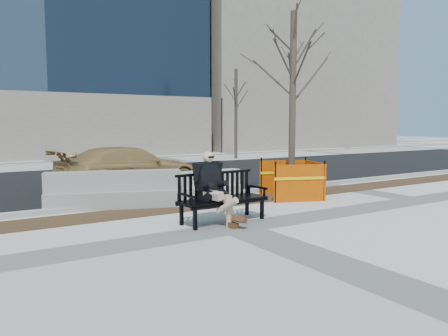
{
  "coord_description": "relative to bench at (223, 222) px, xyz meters",
  "views": [
    {
      "loc": [
        -4.96,
        -7.46,
        2.18
      ],
      "look_at": [
        0.45,
        1.21,
        1.13
      ],
      "focal_mm": 35.05,
      "sensor_mm": 36.0,
      "label": 1
    }
  ],
  "objects": [
    {
      "name": "ground",
      "position": [
        -0.05,
        -0.61,
        0.0
      ],
      "size": [
        120.0,
        120.0,
        0.0
      ],
      "primitive_type": "plane",
      "color": "beige",
      "rests_on": "ground"
    },
    {
      "name": "mulch_strip",
      "position": [
        -0.05,
        1.99,
        0.0
      ],
      "size": [
        40.0,
        1.2,
        0.02
      ],
      "primitive_type": "cube",
      "color": "#47301C",
      "rests_on": "ground"
    },
    {
      "name": "asphalt_street",
      "position": [
        -0.05,
        8.19,
        0.0
      ],
      "size": [
        60.0,
        10.4,
        0.01
      ],
      "primitive_type": "cube",
      "color": "black",
      "rests_on": "ground"
    },
    {
      "name": "curb",
      "position": [
        -0.05,
        2.94,
        0.06
      ],
      "size": [
        60.0,
        0.25,
        0.12
      ],
      "primitive_type": "cube",
      "color": "#9E9B93",
      "rests_on": "ground"
    },
    {
      "name": "building_right",
      "position": [
        21.95,
        25.39,
        12.5
      ],
      "size": [
        20.0,
        12.0,
        25.0
      ],
      "primitive_type": "cube",
      "color": "gray",
      "rests_on": "ground"
    },
    {
      "name": "bench",
      "position": [
        0.0,
        0.0,
        0.0
      ],
      "size": [
        2.12,
        0.89,
        1.1
      ],
      "primitive_type": null,
      "rotation": [
        0.0,
        0.0,
        0.07
      ],
      "color": "black",
      "rests_on": "ground"
    },
    {
      "name": "seated_man",
      "position": [
        -0.28,
        0.04,
        0.0
      ],
      "size": [
        0.75,
        1.17,
        1.57
      ],
      "primitive_type": null,
      "rotation": [
        0.0,
        0.0,
        0.07
      ],
      "color": "black",
      "rests_on": "ground"
    },
    {
      "name": "tree_fence",
      "position": [
        3.36,
        1.62,
        0.0
      ],
      "size": [
        2.95,
        2.95,
        5.7
      ],
      "primitive_type": null,
      "rotation": [
        0.0,
        0.0,
        -0.37
      ],
      "color": "#ED6800",
      "rests_on": "ground"
    },
    {
      "name": "sedan",
      "position": [
        -0.07,
        5.74,
        0.0
      ],
      "size": [
        5.11,
        2.72,
        1.41
      ],
      "primitive_type": "imported",
      "rotation": [
        0.0,
        0.0,
        1.73
      ],
      "color": "#B3884A",
      "rests_on": "ground"
    },
    {
      "name": "jersey_barrier_left",
      "position": [
        -1.53,
        2.84,
        0.0
      ],
      "size": [
        3.43,
        1.71,
        0.97
      ],
      "primitive_type": null,
      "rotation": [
        0.0,
        0.0,
        -0.32
      ],
      "color": "gray",
      "rests_on": "ground"
    },
    {
      "name": "jersey_barrier_right",
      "position": [
        0.61,
        2.63,
        0.0
      ],
      "size": [
        2.99,
        0.67,
        0.85
      ],
      "primitive_type": null,
      "rotation": [
        0.0,
        0.0,
        -0.03
      ],
      "color": "#A9A69E",
      "rests_on": "ground"
    },
    {
      "name": "far_tree_right",
      "position": [
        9.85,
        14.35,
        0.0
      ],
      "size": [
        2.84,
        2.84,
        5.88
      ],
      "primitive_type": null,
      "rotation": [
        0.0,
        0.0,
        -0.39
      ],
      "color": "#453A2C",
      "rests_on": "ground"
    }
  ]
}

